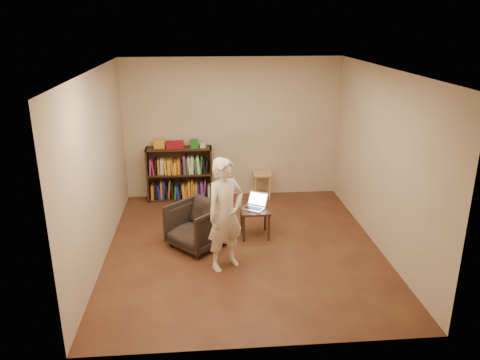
{
  "coord_description": "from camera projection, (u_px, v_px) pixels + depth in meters",
  "views": [
    {
      "loc": [
        -0.59,
        -6.24,
        3.24
      ],
      "look_at": [
        -0.02,
        0.35,
        0.94
      ],
      "focal_mm": 35.0,
      "sensor_mm": 36.0,
      "label": 1
    }
  ],
  "objects": [
    {
      "name": "armchair",
      "position": [
        197.0,
        226.0,
        6.92
      ],
      "size": [
        1.03,
        1.03,
        0.67
      ],
      "primitive_type": "imported",
      "rotation": [
        0.0,
        0.0,
        -0.8
      ],
      "color": "black",
      "rests_on": "floor"
    },
    {
      "name": "ceiling",
      "position": [
        244.0,
        70.0,
        6.13
      ],
      "size": [
        4.5,
        4.5,
        0.0
      ],
      "primitive_type": "plane",
      "color": "silver",
      "rests_on": "wall_back"
    },
    {
      "name": "box_green",
      "position": [
        194.0,
        144.0,
        8.51
      ],
      "size": [
        0.16,
        0.16,
        0.15
      ],
      "primitive_type": "cube",
      "rotation": [
        0.0,
        0.0,
        0.08
      ],
      "color": "#1F7421",
      "rests_on": "bookshelf"
    },
    {
      "name": "stool",
      "position": [
        262.0,
        178.0,
        8.81
      ],
      "size": [
        0.34,
        0.34,
        0.49
      ],
      "color": "tan",
      "rests_on": "floor"
    },
    {
      "name": "box_white",
      "position": [
        203.0,
        145.0,
        8.54
      ],
      "size": [
        0.11,
        0.11,
        0.08
      ],
      "primitive_type": "cube",
      "rotation": [
        0.0,
        0.0,
        0.16
      ],
      "color": "silver",
      "rests_on": "bookshelf"
    },
    {
      "name": "bookshelf",
      "position": [
        180.0,
        177.0,
        8.73
      ],
      "size": [
        1.2,
        0.3,
        1.0
      ],
      "color": "black",
      "rests_on": "floor"
    },
    {
      "name": "side_table",
      "position": [
        255.0,
        214.0,
        7.24
      ],
      "size": [
        0.44,
        0.44,
        0.45
      ],
      "color": "black",
      "rests_on": "floor"
    },
    {
      "name": "laptop",
      "position": [
        255.0,
        205.0,
        7.24
      ],
      "size": [
        0.44,
        0.44,
        0.21
      ],
      "rotation": [
        0.0,
        0.0,
        -0.57
      ],
      "color": "silver",
      "rests_on": "side_table"
    },
    {
      "name": "floor",
      "position": [
        243.0,
        247.0,
        6.98
      ],
      "size": [
        4.5,
        4.5,
        0.0
      ],
      "primitive_type": "plane",
      "color": "#472017",
      "rests_on": "ground"
    },
    {
      "name": "red_cloth",
      "position": [
        175.0,
        145.0,
        8.53
      ],
      "size": [
        0.33,
        0.24,
        0.11
      ],
      "primitive_type": "cube",
      "rotation": [
        0.0,
        0.0,
        0.03
      ],
      "color": "maroon",
      "rests_on": "bookshelf"
    },
    {
      "name": "wall_back",
      "position": [
        232.0,
        129.0,
        8.67
      ],
      "size": [
        4.0,
        0.0,
        4.0
      ],
      "primitive_type": "plane",
      "rotation": [
        1.57,
        0.0,
        0.0
      ],
      "color": "beige",
      "rests_on": "floor"
    },
    {
      "name": "wall_left",
      "position": [
        98.0,
        168.0,
        6.4
      ],
      "size": [
        0.0,
        4.5,
        4.5
      ],
      "primitive_type": "plane",
      "rotation": [
        1.57,
        0.0,
        1.57
      ],
      "color": "beige",
      "rests_on": "floor"
    },
    {
      "name": "person",
      "position": [
        225.0,
        214.0,
        6.19
      ],
      "size": [
        0.68,
        0.62,
        1.55
      ],
      "primitive_type": "imported",
      "rotation": [
        0.0,
        0.0,
        0.58
      ],
      "color": "beige",
      "rests_on": "floor"
    },
    {
      "name": "box_yellow",
      "position": [
        159.0,
        144.0,
        8.5
      ],
      "size": [
        0.2,
        0.14,
        0.16
      ],
      "primitive_type": "cube",
      "rotation": [
        0.0,
        0.0,
        0.01
      ],
      "color": "gold",
      "rests_on": "bookshelf"
    },
    {
      "name": "wall_right",
      "position": [
        382.0,
        161.0,
        6.72
      ],
      "size": [
        0.0,
        4.5,
        4.5
      ],
      "primitive_type": "plane",
      "rotation": [
        1.57,
        0.0,
        -1.57
      ],
      "color": "beige",
      "rests_on": "floor"
    }
  ]
}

